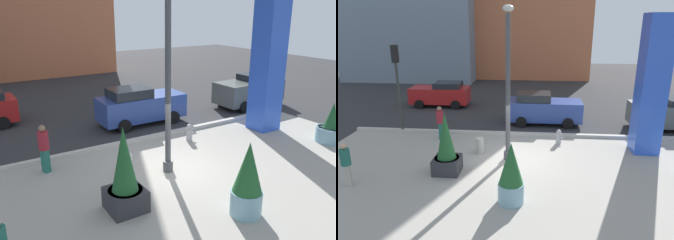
{
  "view_description": "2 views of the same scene",
  "coord_description": "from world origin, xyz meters",
  "views": [
    {
      "loc": [
        -6.16,
        -9.51,
        5.55
      ],
      "look_at": [
        -0.24,
        -0.0,
        1.91
      ],
      "focal_mm": 37.08,
      "sensor_mm": 36.0,
      "label": 1
    },
    {
      "loc": [
        0.83,
        -12.75,
        5.88
      ],
      "look_at": [
        -0.31,
        -0.09,
        1.86
      ],
      "focal_mm": 33.49,
      "sensor_mm": 36.0,
      "label": 2
    }
  ],
  "objects": [
    {
      "name": "ground_plane",
      "position": [
        0.0,
        4.0,
        0.0
      ],
      "size": [
        60.0,
        60.0,
        0.0
      ],
      "primitive_type": "plane",
      "color": "#2D2D30"
    },
    {
      "name": "plaza_pavement",
      "position": [
        0.0,
        -2.0,
        0.0
      ],
      "size": [
        18.0,
        10.0,
        0.02
      ],
      "primitive_type": "cube",
      "color": "#9E998E",
      "rests_on": "ground_plane"
    },
    {
      "name": "curb_strip",
      "position": [
        0.0,
        3.12,
        0.08
      ],
      "size": [
        18.0,
        0.24,
        0.16
      ],
      "primitive_type": "cube",
      "color": "#B7B2A8",
      "rests_on": "ground_plane"
    },
    {
      "name": "lamp_post",
      "position": [
        -0.24,
        -0.01,
        3.17
      ],
      "size": [
        0.44,
        0.44,
        6.49
      ],
      "color": "#4C4C51",
      "rests_on": "ground_plane"
    },
    {
      "name": "art_pillar_blue",
      "position": [
        6.04,
        1.47,
        3.11
      ],
      "size": [
        1.13,
        1.13,
        6.22
      ],
      "primitive_type": "cube",
      "color": "blue",
      "rests_on": "ground_plane"
    },
    {
      "name": "potted_plant_by_pillar",
      "position": [
        0.16,
        -3.47,
        1.05
      ],
      "size": [
        0.88,
        0.88,
        2.19
      ],
      "color": "#7AA8B7",
      "rests_on": "ground_plane"
    },
    {
      "name": "potted_plant_near_left",
      "position": [
        -2.58,
        -1.47,
        1.07
      ],
      "size": [
        1.05,
        1.05,
        2.53
      ],
      "color": "#2D2D33",
      "rests_on": "ground_plane"
    },
    {
      "name": "fire_hydrant",
      "position": [
        2.13,
        2.04,
        0.37
      ],
      "size": [
        0.36,
        0.26,
        0.75
      ],
      "color": "#99999E",
      "rests_on": "ground_plane"
    },
    {
      "name": "concrete_bollard",
      "position": [
        -1.58,
        0.52,
        0.38
      ],
      "size": [
        0.36,
        0.36,
        0.75
      ],
      "primitive_type": "cylinder",
      "color": "#B2ADA3",
      "rests_on": "ground_plane"
    },
    {
      "name": "traffic_light_corner",
      "position": [
        -6.36,
        3.08,
        3.16
      ],
      "size": [
        0.28,
        0.42,
        4.72
      ],
      "color": "#333833",
      "rests_on": "ground_plane"
    },
    {
      "name": "car_far_lane",
      "position": [
        8.48,
        4.88,
        0.93
      ],
      "size": [
        4.18,
        2.17,
        1.83
      ],
      "color": "#565B56",
      "rests_on": "ground_plane"
    },
    {
      "name": "car_curb_west",
      "position": [
        -5.79,
        8.79,
        0.88
      ],
      "size": [
        4.17,
        2.07,
        1.74
      ],
      "color": "red",
      "rests_on": "ground_plane"
    },
    {
      "name": "car_intersection",
      "position": [
        1.42,
        5.29,
        0.93
      ],
      "size": [
        4.32,
        1.99,
        1.87
      ],
      "color": "#2D4793",
      "rests_on": "ground_plane"
    },
    {
      "name": "pedestrian_by_curb",
      "position": [
        -5.97,
        -2.84,
        0.94
      ],
      "size": [
        0.47,
        0.47,
        1.69
      ],
      "color": "#B2AD9E",
      "rests_on": "ground_plane"
    },
    {
      "name": "pedestrian_crossing",
      "position": [
        -3.92,
        2.21,
        0.98
      ],
      "size": [
        0.46,
        0.46,
        1.75
      ],
      "color": "#236656",
      "rests_on": "ground_plane"
    }
  ]
}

